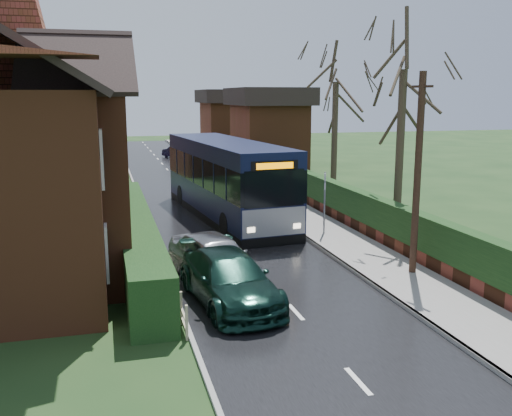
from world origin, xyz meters
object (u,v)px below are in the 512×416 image
object	(u,v)px
bus_stop_sign	(325,194)
telegraph_pole	(417,176)
car_green	(229,279)
bus	(226,180)
car_silver	(214,257)

from	to	relation	value
bus_stop_sign	telegraph_pole	world-z (taller)	telegraph_pole
telegraph_pole	car_green	bearing A→B (deg)	174.08
bus	telegraph_pole	bearing A→B (deg)	-75.49
bus	telegraph_pole	xyz separation A→B (m)	(4.00, -10.73, 1.50)
bus	telegraph_pole	distance (m)	11.55
bus	car_green	bearing A→B (deg)	-107.60
car_silver	telegraph_pole	distance (m)	7.03
telegraph_pole	bus_stop_sign	bearing A→B (deg)	83.83
car_silver	car_green	distance (m)	2.11
car_green	bus	bearing A→B (deg)	72.02
car_silver	car_green	size ratio (longest dim) A/B	0.91
car_green	telegraph_pole	xyz separation A→B (m)	(6.40, 0.90, 2.63)
car_silver	telegraph_pole	world-z (taller)	telegraph_pole
car_green	bus_stop_sign	size ratio (longest dim) A/B	1.82
car_green	bus_stop_sign	bearing A→B (deg)	44.12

